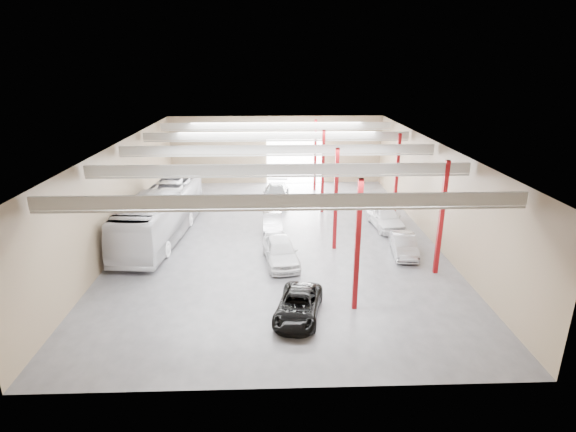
{
  "coord_description": "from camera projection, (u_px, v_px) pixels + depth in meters",
  "views": [
    {
      "loc": [
        -0.4,
        -30.59,
        12.27
      ],
      "look_at": [
        0.62,
        -1.42,
        2.2
      ],
      "focal_mm": 28.0,
      "sensor_mm": 36.0,
      "label": 1
    }
  ],
  "objects": [
    {
      "name": "car_right_near",
      "position": [
        404.0,
        245.0,
        29.95
      ],
      "size": [
        1.89,
        4.27,
        1.36
      ],
      "primitive_type": "imported",
      "rotation": [
        0.0,
        0.0,
        -0.11
      ],
      "color": "#9E9EA2",
      "rests_on": "ground"
    },
    {
      "name": "depot_shell",
      "position": [
        280.0,
        170.0,
        31.75
      ],
      "size": [
        22.12,
        32.12,
        7.06
      ],
      "color": "#4C4C51",
      "rests_on": "ground"
    },
    {
      "name": "car_row_a",
      "position": [
        281.0,
        251.0,
        28.61
      ],
      "size": [
        2.62,
        5.13,
        1.67
      ],
      "primitive_type": "imported",
      "rotation": [
        0.0,
        0.0,
        0.14
      ],
      "color": "white",
      "rests_on": "ground"
    },
    {
      "name": "coach_bus",
      "position": [
        161.0,
        215.0,
        32.42
      ],
      "size": [
        4.12,
        13.09,
        3.59
      ],
      "primitive_type": "imported",
      "rotation": [
        0.0,
        0.0,
        -0.09
      ],
      "color": "silver",
      "rests_on": "ground"
    },
    {
      "name": "car_right_far",
      "position": [
        385.0,
        217.0,
        34.81
      ],
      "size": [
        2.44,
        5.08,
        1.67
      ],
      "primitive_type": "imported",
      "rotation": [
        0.0,
        0.0,
        0.1
      ],
      "color": "white",
      "rests_on": "ground"
    },
    {
      "name": "car_row_b",
      "position": [
        272.0,
        223.0,
        34.09
      ],
      "size": [
        1.5,
        4.09,
        1.34
      ],
      "primitive_type": "imported",
      "rotation": [
        0.0,
        0.0,
        0.02
      ],
      "color": "#A6A6AB",
      "rests_on": "ground"
    },
    {
      "name": "car_row_c",
      "position": [
        276.0,
        194.0,
        41.15
      ],
      "size": [
        2.69,
        5.68,
        1.6
      ],
      "primitive_type": "imported",
      "rotation": [
        0.0,
        0.0,
        -0.08
      ],
      "color": "slate",
      "rests_on": "ground"
    },
    {
      "name": "black_sedan",
      "position": [
        298.0,
        306.0,
        22.59
      ],
      "size": [
        2.98,
        4.86,
        1.26
      ],
      "primitive_type": "imported",
      "rotation": [
        0.0,
        0.0,
        -0.21
      ],
      "color": "black",
      "rests_on": "ground"
    }
  ]
}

